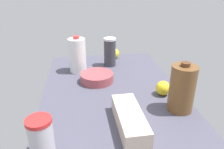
{
  "coord_description": "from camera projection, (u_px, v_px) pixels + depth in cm",
  "views": [
    {
      "loc": [
        106.49,
        -14.96,
        62.1
      ],
      "look_at": [
        0.0,
        0.0,
        13.0
      ],
      "focal_mm": 35.0,
      "sensor_mm": 36.0,
      "label": 1
    }
  ],
  "objects": [
    {
      "name": "shaker_bottle",
      "position": [
        110.0,
        52.0,
        1.53
      ],
      "size": [
        8.52,
        8.52,
        19.96
      ],
      "color": "#36353D",
      "rests_on": "countertop"
    },
    {
      "name": "lemon_near_front",
      "position": [
        114.0,
        53.0,
        1.69
      ],
      "size": [
        7.78,
        7.78,
        7.78
      ],
      "primitive_type": "sphere",
      "color": "yellow",
      "rests_on": "countertop"
    },
    {
      "name": "mixing_bowl",
      "position": [
        97.0,
        77.0,
        1.32
      ],
      "size": [
        19.91,
        19.91,
        5.24
      ],
      "primitive_type": "cylinder",
      "color": "#A0474B",
      "rests_on": "countertop"
    },
    {
      "name": "tumbler_cup",
      "position": [
        41.0,
        138.0,
        0.75
      ],
      "size": [
        8.84,
        8.84,
        16.03
      ],
      "color": "silver",
      "rests_on": "countertop"
    },
    {
      "name": "lemon_loose",
      "position": [
        163.0,
        88.0,
        1.17
      ],
      "size": [
        7.8,
        7.8,
        7.8
      ],
      "primitive_type": "sphere",
      "color": "yellow",
      "rests_on": "countertop"
    },
    {
      "name": "milk_jug",
      "position": [
        77.0,
        55.0,
        1.43
      ],
      "size": [
        11.12,
        11.12,
        24.12
      ],
      "color": "white",
      "rests_on": "countertop"
    },
    {
      "name": "countertop",
      "position": [
        112.0,
        93.0,
        1.23
      ],
      "size": [
        120.0,
        76.0,
        3.0
      ],
      "primitive_type": "cube",
      "color": "#494859",
      "rests_on": "ground"
    },
    {
      "name": "egg_carton",
      "position": [
        130.0,
        119.0,
        0.92
      ],
      "size": [
        30.58,
        11.19,
        7.47
      ],
      "primitive_type": "cube",
      "rotation": [
        0.0,
        0.0,
        0.03
      ],
      "color": "beige",
      "rests_on": "countertop"
    },
    {
      "name": "chocolate_milk_jug",
      "position": [
        182.0,
        88.0,
        1.01
      ],
      "size": [
        11.78,
        11.78,
        24.29
      ],
      "color": "brown",
      "rests_on": "countertop"
    }
  ]
}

